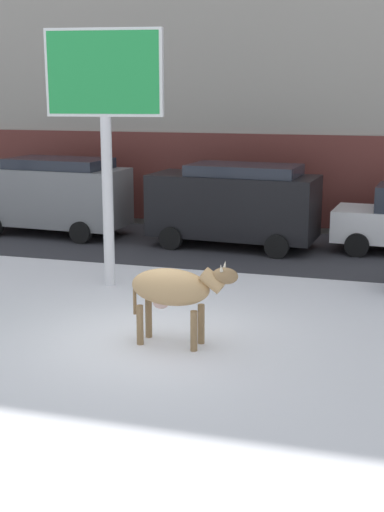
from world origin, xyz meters
TOP-DOWN VIEW (x-y plane):
  - ground_plane at (0.00, 0.00)m, footprint 120.00×120.00m
  - road_strip at (0.00, 7.70)m, footprint 60.00×5.60m
  - building_facade at (0.00, 13.27)m, footprint 44.00×6.10m
  - cow_tan at (0.48, -0.21)m, footprint 1.91×0.66m
  - billboard at (-2.10, 3.04)m, footprint 2.52×0.58m
  - car_grey_van at (-6.04, 7.98)m, footprint 4.72×2.37m
  - car_black_van at (-0.32, 7.74)m, footprint 4.72×2.37m
  - pedestrian_near_billboard at (-8.43, 10.90)m, footprint 0.36×0.24m
  - pedestrian_by_cars at (2.80, 10.90)m, footprint 0.36×0.24m

SIDE VIEW (x-z plane):
  - ground_plane at x=0.00m, z-range 0.00..0.00m
  - road_strip at x=0.00m, z-range 0.00..0.01m
  - pedestrian_near_billboard at x=-8.43m, z-range 0.01..1.74m
  - pedestrian_by_cars at x=2.80m, z-range 0.01..1.74m
  - cow_tan at x=0.48m, z-range 0.22..1.76m
  - car_grey_van at x=-6.04m, z-range 0.08..2.40m
  - car_black_van at x=-0.32m, z-range 0.08..2.40m
  - billboard at x=-2.10m, z-range 1.53..7.09m
  - building_facade at x=0.00m, z-range -0.02..12.98m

